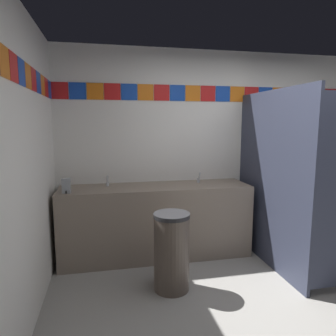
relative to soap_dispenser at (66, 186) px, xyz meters
The scene contains 10 objects.
ground_plane 2.62m from the soap_dispenser, 32.16° to the right, with size 9.86×9.86×0.00m, color gray.
wall_back 2.15m from the soap_dispenser, 13.76° to the left, with size 4.48×0.09×2.56m.
wall_side 1.35m from the soap_dispenser, 99.63° to the right, with size 0.09×3.52×2.56m.
vanity_counter 1.15m from the soap_dispenser, ahead, with size 2.29×0.58×0.88m.
faucet_left 0.51m from the soap_dispenser, 30.72° to the left, with size 0.04×0.10×0.14m.
faucet_right 1.61m from the soap_dispenser, ahead, with size 0.04×0.10×0.14m.
soap_dispenser is the anchor object (origin of this frame).
stall_divider 2.48m from the soap_dispenser, 13.06° to the right, with size 0.92×1.53×2.00m.
toilet 2.95m from the soap_dispenser, ahead, with size 0.39×0.49×0.74m.
trash_bin 1.34m from the soap_dispenser, 31.67° to the right, with size 0.36×0.36×0.78m.
Camera 1 is at (-1.65, -2.13, 1.64)m, focal length 32.85 mm.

